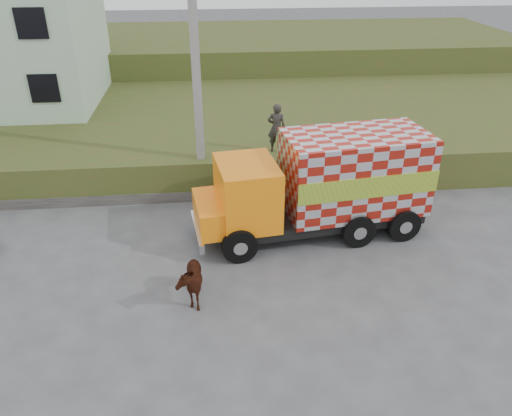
{
  "coord_description": "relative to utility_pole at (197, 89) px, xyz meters",
  "views": [
    {
      "loc": [
        -0.66,
        -12.68,
        8.75
      ],
      "look_at": [
        0.69,
        0.88,
        1.3
      ],
      "focal_mm": 35.0,
      "sensor_mm": 36.0,
      "label": 1
    }
  ],
  "objects": [
    {
      "name": "utility_pole",
      "position": [
        0.0,
        0.0,
        0.0
      ],
      "size": [
        1.2,
        0.3,
        8.0
      ],
      "color": "gray",
      "rests_on": "ground"
    },
    {
      "name": "ground",
      "position": [
        1.0,
        -4.6,
        -4.08
      ],
      "size": [
        120.0,
        120.0,
        0.0
      ],
      "primitive_type": "plane",
      "color": "#474749",
      "rests_on": "ground"
    },
    {
      "name": "cargo_truck",
      "position": [
        3.95,
        -3.14,
        -2.35
      ],
      "size": [
        7.75,
        3.43,
        3.35
      ],
      "rotation": [
        0.0,
        0.0,
        0.13
      ],
      "color": "black",
      "rests_on": "ground"
    },
    {
      "name": "retaining_strip",
      "position": [
        -1.0,
        -0.4,
        -3.88
      ],
      "size": [
        16.0,
        0.5,
        0.4
      ],
      "primitive_type": "cube",
      "color": "#595651",
      "rests_on": "ground"
    },
    {
      "name": "embankment",
      "position": [
        1.0,
        5.4,
        -3.33
      ],
      "size": [
        40.0,
        12.0,
        1.5
      ],
      "primitive_type": "cube",
      "color": "#35501A",
      "rests_on": "ground"
    },
    {
      "name": "cow",
      "position": [
        -0.38,
        -6.36,
        -3.41
      ],
      "size": [
        0.82,
        1.62,
        1.33
      ],
      "primitive_type": "imported",
      "rotation": [
        0.0,
        0.0,
        0.06
      ],
      "color": "#33170C",
      "rests_on": "ground"
    },
    {
      "name": "embankment_far",
      "position": [
        1.0,
        17.4,
        -2.58
      ],
      "size": [
        40.0,
        12.0,
        3.0
      ],
      "primitive_type": "cube",
      "color": "#35501A",
      "rests_on": "ground"
    },
    {
      "name": "pedestrian",
      "position": [
        2.86,
        0.38,
        -1.64
      ],
      "size": [
        0.76,
        0.58,
        1.86
      ],
      "primitive_type": "imported",
      "rotation": [
        0.0,
        0.0,
        2.92
      ],
      "color": "#2D2A28",
      "rests_on": "embankment"
    }
  ]
}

